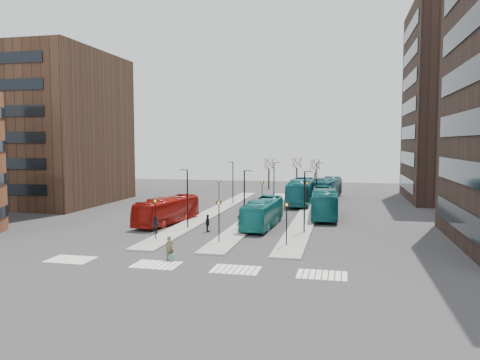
% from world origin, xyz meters
% --- Properties ---
extents(ground, '(160.00, 160.00, 0.00)m').
position_xyz_m(ground, '(0.00, 0.00, 0.00)').
color(ground, '#29292C').
rests_on(ground, ground).
extents(island_left, '(2.50, 45.00, 0.15)m').
position_xyz_m(island_left, '(-4.00, 30.00, 0.07)').
color(island_left, gray).
rests_on(island_left, ground).
extents(island_mid, '(2.50, 45.00, 0.15)m').
position_xyz_m(island_mid, '(2.00, 30.00, 0.07)').
color(island_mid, gray).
rests_on(island_mid, ground).
extents(island_right, '(2.50, 45.00, 0.15)m').
position_xyz_m(island_right, '(8.00, 30.00, 0.07)').
color(island_right, gray).
rests_on(island_right, ground).
extents(suitcase, '(0.50, 0.46, 0.51)m').
position_xyz_m(suitcase, '(-0.25, 5.21, 0.25)').
color(suitcase, navy).
rests_on(suitcase, ground).
extents(red_bus, '(4.16, 10.81, 2.94)m').
position_xyz_m(red_bus, '(-6.66, 20.62, 1.47)').
color(red_bus, maroon).
rests_on(red_bus, ground).
extents(teal_bus_a, '(2.97, 10.80, 2.98)m').
position_xyz_m(teal_bus_a, '(3.95, 21.04, 1.49)').
color(teal_bus_a, '#167270').
rests_on(teal_bus_a, ground).
extents(teal_bus_b, '(3.08, 13.17, 3.67)m').
position_xyz_m(teal_bus_b, '(6.20, 40.39, 1.83)').
color(teal_bus_b, '#16646E').
rests_on(teal_bus_b, ground).
extents(teal_bus_c, '(3.46, 12.47, 3.44)m').
position_xyz_m(teal_bus_c, '(10.04, 29.30, 1.72)').
color(teal_bus_c, '#135F62').
rests_on(teal_bus_c, ground).
extents(teal_bus_d, '(4.66, 12.36, 3.36)m').
position_xyz_m(teal_bus_d, '(9.64, 47.79, 1.68)').
color(teal_bus_d, '#135462').
rests_on(teal_bus_d, ground).
extents(traveller, '(0.79, 0.75, 1.82)m').
position_xyz_m(traveller, '(-0.55, 5.57, 0.91)').
color(traveller, brown).
rests_on(traveller, ground).
extents(commuter_a, '(0.94, 0.81, 1.67)m').
position_xyz_m(commuter_a, '(-5.77, 15.17, 0.84)').
color(commuter_a, black).
rests_on(commuter_a, ground).
extents(commuter_b, '(0.44, 1.04, 1.78)m').
position_xyz_m(commuter_b, '(-0.92, 16.91, 0.89)').
color(commuter_b, black).
rests_on(commuter_b, ground).
extents(commuter_c, '(0.89, 1.15, 1.57)m').
position_xyz_m(commuter_c, '(2.01, 18.43, 0.78)').
color(commuter_c, black).
rests_on(commuter_c, ground).
extents(crosswalk_stripes, '(22.35, 2.40, 0.01)m').
position_xyz_m(crosswalk_stripes, '(1.75, 4.00, 0.01)').
color(crosswalk_stripes, silver).
rests_on(crosswalk_stripes, ground).
extents(office_block, '(25.00, 20.12, 22.00)m').
position_xyz_m(office_block, '(-34.00, 33.98, 11.00)').
color(office_block, '#452E20').
rests_on(office_block, ground).
extents(tower_far, '(20.12, 20.00, 30.00)m').
position_xyz_m(tower_far, '(31.98, 50.00, 15.00)').
color(tower_far, black).
rests_on(tower_far, ground).
extents(sign_poles, '(12.45, 22.12, 3.65)m').
position_xyz_m(sign_poles, '(1.60, 23.00, 2.41)').
color(sign_poles, black).
rests_on(sign_poles, ground).
extents(lamp_posts, '(14.04, 20.24, 6.12)m').
position_xyz_m(lamp_posts, '(2.64, 28.00, 3.58)').
color(lamp_posts, black).
rests_on(lamp_posts, ground).
extents(bare_trees, '(10.97, 8.14, 5.90)m').
position_xyz_m(bare_trees, '(2.67, 62.67, 2.72)').
color(bare_trees, black).
rests_on(bare_trees, ground).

